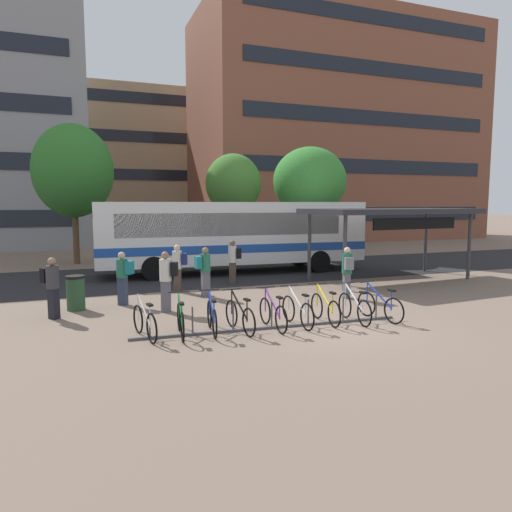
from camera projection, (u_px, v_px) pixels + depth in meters
The scene contains 27 objects.
ground at pixel (331, 325), 12.21m from camera, with size 200.00×200.00×0.00m, color #7A6656.
bus_lane_asphalt at pixel (223, 273), 21.22m from camera, with size 80.00×7.20×0.01m, color #232326.
city_bus at pixel (235, 234), 21.23m from camera, with size 12.13×3.14×3.20m.
bike_rack at pixel (272, 325), 11.82m from camera, with size 7.02×0.46×0.70m.
parked_bicycle_white_0 at pixel (145, 322), 10.95m from camera, with size 0.52×1.70×0.99m.
parked_bicycle_green_1 at pixel (181, 321), 11.11m from camera, with size 0.52×1.72×0.99m.
parked_bicycle_blue_2 at pixel (212, 318), 11.40m from camera, with size 0.52×1.71×0.99m.
parked_bicycle_black_3 at pixel (240, 317), 11.51m from camera, with size 0.52×1.72×0.99m.
parked_bicycle_purple_4 at pixel (273, 314), 11.78m from camera, with size 0.52×1.72×0.99m.
parked_bicycle_white_5 at pixel (298, 311), 12.05m from camera, with size 0.52×1.72×0.99m.
parked_bicycle_yellow_6 at pixel (325, 309), 12.36m from camera, with size 0.52×1.72×0.99m.
parked_bicycle_white_7 at pixel (354, 308), 12.43m from camera, with size 0.52×1.72×0.99m.
parked_bicycle_blue_8 at pixel (380, 306), 12.67m from camera, with size 0.52×1.71×0.99m.
transit_shelter at pixel (392, 213), 19.05m from camera, with size 7.29×3.73×2.93m.
commuter_black_pack_0 at pixel (167, 277), 13.55m from camera, with size 0.60×0.48×1.77m.
commuter_grey_pack_1 at pixel (347, 269), 15.49m from camera, with size 0.45×0.59×1.71m.
commuter_black_pack_2 at pixel (52, 284), 12.75m from camera, with size 0.57×0.60×1.69m.
commuter_teal_pack_3 at pixel (123, 274), 14.47m from camera, with size 0.60×0.56×1.66m.
commuter_navy_pack_4 at pixel (178, 265), 16.70m from camera, with size 0.59×0.46×1.68m.
commuter_teal_pack_5 at pixel (204, 269), 15.73m from camera, with size 0.56×0.38×1.68m.
commuter_black_pack_6 at pixel (233, 259), 18.42m from camera, with size 0.60×0.48×1.71m.
trash_bin at pixel (76, 293), 13.85m from camera, with size 0.55×0.55×1.03m.
street_tree_0 at pixel (310, 181), 27.20m from camera, with size 4.25×4.25×6.39m.
street_tree_1 at pixel (73, 171), 23.94m from camera, with size 4.02×4.02×7.16m.
street_tree_2 at pixel (233, 184), 27.11m from camera, with size 3.22×3.22×5.99m.
building_right_wing at pixel (336, 133), 42.27m from camera, with size 24.83×11.53×18.90m.
building_centre_block at pixel (145, 164), 52.31m from camera, with size 19.02×11.57×14.90m.
Camera 1 is at (-6.08, -10.45, 3.16)m, focal length 32.88 mm.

